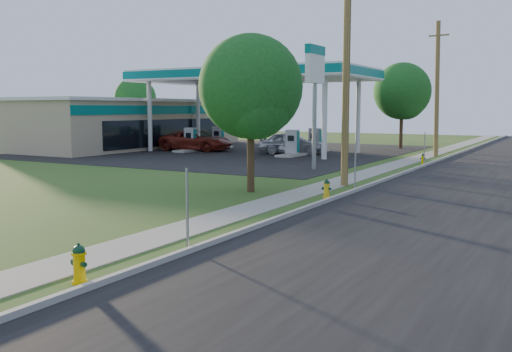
{
  "coord_description": "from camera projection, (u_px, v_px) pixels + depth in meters",
  "views": [
    {
      "loc": [
        8.38,
        -6.74,
        3.41
      ],
      "look_at": [
        0.0,
        8.0,
        1.4
      ],
      "focal_mm": 40.0,
      "sensor_mm": 36.0,
      "label": 1
    }
  ],
  "objects": [
    {
      "name": "utility_pole_far",
      "position": [
        437.0,
        89.0,
        40.28
      ],
      "size": [
        1.4,
        0.32,
        9.5
      ],
      "color": "brown",
      "rests_on": "ground"
    },
    {
      "name": "sign_post_near",
      "position": [
        187.0,
        209.0,
        13.72
      ],
      "size": [
        0.05,
        0.04,
        2.0
      ],
      "primitive_type": "cube",
      "color": "gray",
      "rests_on": "ground"
    },
    {
      "name": "tree_back",
      "position": [
        136.0,
        100.0,
        60.87
      ],
      "size": [
        4.44,
        4.44,
        6.73
      ],
      "color": "#3D2517",
      "rests_on": "ground"
    },
    {
      "name": "sign_post_mid",
      "position": [
        355.0,
        166.0,
        23.91
      ],
      "size": [
        0.05,
        0.04,
        2.0
      ],
      "primitive_type": "cube",
      "color": "gray",
      "rests_on": "ground"
    },
    {
      "name": "tree_verge",
      "position": [
        252.0,
        91.0,
        22.86
      ],
      "size": [
        4.23,
        4.23,
        6.4
      ],
      "color": "#3D2517",
      "rests_on": "ground"
    },
    {
      "name": "fuel_pump_nw",
      "position": [
        190.0,
        143.0,
        45.23
      ],
      "size": [
        1.2,
        3.2,
        1.9
      ],
      "color": "#A5A196",
      "rests_on": "ground"
    },
    {
      "name": "utility_pole_mid",
      "position": [
        346.0,
        73.0,
        24.72
      ],
      "size": [
        1.4,
        0.32,
        9.8
      ],
      "color": "brown",
      "rests_on": "ground"
    },
    {
      "name": "road",
      "position": [
        422.0,
        225.0,
        16.76
      ],
      "size": [
        8.0,
        120.0,
        0.02
      ],
      "primitive_type": "cube",
      "color": "black",
      "rests_on": "ground"
    },
    {
      "name": "price_pylon",
      "position": [
        315.0,
        72.0,
        31.33
      ],
      "size": [
        0.34,
        2.04,
        6.85
      ],
      "color": "gray",
      "rests_on": "ground"
    },
    {
      "name": "fuel_pump_se",
      "position": [
        315.0,
        143.0,
        44.27
      ],
      "size": [
        1.2,
        3.2,
        1.9
      ],
      "color": "#A5A196",
      "rests_on": "ground"
    },
    {
      "name": "hydrant_far",
      "position": [
        423.0,
        159.0,
        35.08
      ],
      "size": [
        0.35,
        0.31,
        0.68
      ],
      "color": "#DBB400",
      "rests_on": "ground"
    },
    {
      "name": "ground_plane",
      "position": [
        38.0,
        298.0,
        10.34
      ],
      "size": [
        140.0,
        140.0,
        0.0
      ],
      "primitive_type": "plane",
      "color": "#264916",
      "rests_on": "ground"
    },
    {
      "name": "fuel_pump_sw",
      "position": [
        218.0,
        140.0,
        48.68
      ],
      "size": [
        1.2,
        3.2,
        1.9
      ],
      "color": "#A5A196",
      "rests_on": "ground"
    },
    {
      "name": "sidewalk",
      "position": [
        253.0,
        208.0,
        19.58
      ],
      "size": [
        1.5,
        120.0,
        0.03
      ],
      "primitive_type": "cube",
      "color": "gray",
      "rests_on": "ground"
    },
    {
      "name": "fuel_pump_ne",
      "position": [
        292.0,
        146.0,
        40.81
      ],
      "size": [
        1.2,
        3.2,
        1.9
      ],
      "color": "#A5A196",
      "rests_on": "ground"
    },
    {
      "name": "hydrant_near",
      "position": [
        79.0,
        264.0,
        11.12
      ],
      "size": [
        0.42,
        0.37,
        0.81
      ],
      "color": "#FBBD02",
      "rests_on": "ground"
    },
    {
      "name": "convenience_store",
      "position": [
        126.0,
        123.0,
        50.95
      ],
      "size": [
        10.4,
        22.4,
        4.25
      ],
      "color": "tan",
      "rests_on": "ground"
    },
    {
      "name": "sign_post_far",
      "position": [
        424.0,
        149.0,
        34.44
      ],
      "size": [
        0.05,
        0.04,
        2.0
      ],
      "primitive_type": "cube",
      "color": "gray",
      "rests_on": "ground"
    },
    {
      "name": "forecourt",
      "position": [
        230.0,
        151.0,
        45.81
      ],
      "size": [
        26.0,
        28.0,
        0.02
      ],
      "primitive_type": "cube",
      "color": "black",
      "rests_on": "ground"
    },
    {
      "name": "car_silver",
      "position": [
        292.0,
        143.0,
        42.89
      ],
      "size": [
        5.28,
        3.28,
        1.68
      ],
      "primitive_type": "imported",
      "rotation": [
        0.0,
        0.0,
        1.85
      ],
      "color": "#BBBDC3",
      "rests_on": "ground"
    },
    {
      "name": "car_red",
      "position": [
        196.0,
        141.0,
        46.04
      ],
      "size": [
        6.19,
        3.31,
        1.66
      ],
      "primitive_type": "imported",
      "rotation": [
        0.0,
        0.0,
        1.67
      ],
      "color": "maroon",
      "rests_on": "ground"
    },
    {
      "name": "curb",
      "position": [
        299.0,
        211.0,
        18.72
      ],
      "size": [
        0.15,
        120.0,
        0.15
      ],
      "primitive_type": "cube",
      "color": "#A5A196",
      "rests_on": "ground"
    },
    {
      "name": "tree_lot",
      "position": [
        403.0,
        93.0,
        47.9
      ],
      "size": [
        4.8,
        4.8,
        7.27
      ],
      "color": "#3D2517",
      "rests_on": "ground"
    },
    {
      "name": "hydrant_mid",
      "position": [
        327.0,
        189.0,
        21.7
      ],
      "size": [
        0.39,
        0.35,
        0.75
      ],
      "color": "yellow",
      "rests_on": "ground"
    },
    {
      "name": "gas_canopy",
      "position": [
        252.0,
        76.0,
        44.14
      ],
      "size": [
        18.18,
        9.18,
        6.4
      ],
      "color": "silver",
      "rests_on": "ground"
    }
  ]
}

